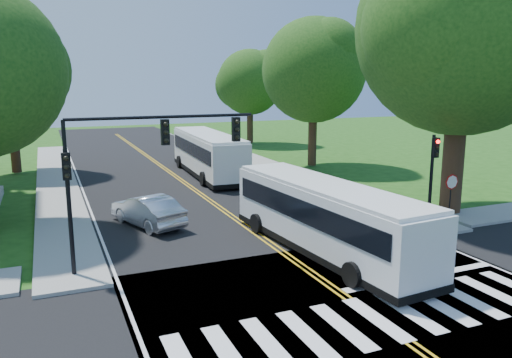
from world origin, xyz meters
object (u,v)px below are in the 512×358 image
hatchback (147,210)px  signal_nw (134,156)px  bus_follow (208,153)px  suv (330,197)px  signal_ne (433,168)px  dark_sedan (274,176)px  bus_lead (325,216)px

hatchback → signal_nw: bearing=56.3°
bus_follow → suv: bus_follow is taller
signal_ne → dark_sedan: 12.74m
suv → signal_nw: bearing=22.1°
bus_lead → hatchback: size_ratio=2.46×
signal_nw → signal_ne: 14.13m
bus_lead → dark_sedan: size_ratio=2.74×
signal_ne → suv: bearing=113.4°
bus_follow → bus_lead: bearing=90.0°
signal_ne → hatchback: bearing=155.9°
dark_sedan → signal_ne: bearing=99.7°
signal_ne → suv: size_ratio=1.04×
signal_nw → signal_ne: (14.06, 0.01, -1.41)m
signal_nw → bus_lead: bearing=-8.4°
signal_nw → hatchback: 6.86m
signal_nw → bus_lead: (7.47, -1.10, -2.82)m
signal_ne → hatchback: (-12.63, 5.66, -2.18)m
bus_lead → dark_sedan: bearing=-111.2°
bus_follow → dark_sedan: size_ratio=2.95×
signal_nw → bus_lead: 8.06m
signal_ne → dark_sedan: (-2.63, 12.25, -2.34)m
signal_nw → dark_sedan: (11.43, 12.26, -3.76)m
signal_nw → hatchback: bearing=75.9°
bus_follow → suv: (3.47, -11.95, -1.10)m
suv → dark_sedan: (-0.29, 6.86, 0.02)m
hatchback → suv: size_ratio=1.11×
signal_nw → hatchback: (1.43, 5.67, -3.60)m
signal_ne → bus_follow: bearing=108.5°
bus_lead → hatchback: (-6.04, 6.77, -0.78)m
signal_nw → suv: size_ratio=1.70×
bus_follow → suv: bearing=108.6°
signal_nw → signal_ne: size_ratio=1.62×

